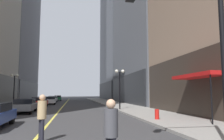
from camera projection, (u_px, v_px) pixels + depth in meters
name	position (u px, v px, depth m)	size (l,w,h in m)	color
ground_plane	(65.00, 104.00, 36.86)	(200.00, 200.00, 0.00)	#38383A
sidewalk_left	(13.00, 104.00, 35.45)	(4.50, 78.00, 0.15)	gray
sidewalk_right	(112.00, 103.00, 38.29)	(4.50, 78.00, 0.15)	gray
lane_centre_stripe	(65.00, 104.00, 36.86)	(0.16, 70.00, 0.01)	#E5D64C
building_right_far	(127.00, 7.00, 67.42)	(13.95, 26.00, 57.41)	#4C515B
storefront_awning_right	(199.00, 76.00, 14.38)	(1.60, 4.78, 3.12)	#B21414
car_grey	(25.00, 105.00, 20.56)	(1.98, 4.86, 1.32)	slate
car_red	(39.00, 102.00, 29.07)	(1.95, 4.75, 1.32)	#B21919
car_white	(50.00, 100.00, 36.38)	(1.98, 4.79, 1.32)	silver
car_silver	(53.00, 99.00, 45.02)	(1.80, 4.06, 1.32)	#B7B7BC
car_green	(58.00, 98.00, 54.31)	(1.95, 4.59, 1.32)	#196038
pedestrian_with_orange_bag	(111.00, 130.00, 5.04)	(0.47, 0.47, 1.70)	black
pedestrian_in_tan_trench	(42.00, 114.00, 8.22)	(0.47, 0.47, 1.80)	black
traffic_light_near_right	(194.00, 35.00, 7.09)	(3.43, 0.35, 5.65)	black
street_lamp_left_far	(14.00, 83.00, 28.96)	(1.06, 0.36, 4.43)	black
street_lamp_right_mid	(120.00, 80.00, 23.54)	(1.06, 0.36, 4.43)	black
fire_hydrant_right	(157.00, 115.00, 14.17)	(0.28, 0.28, 0.80)	red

